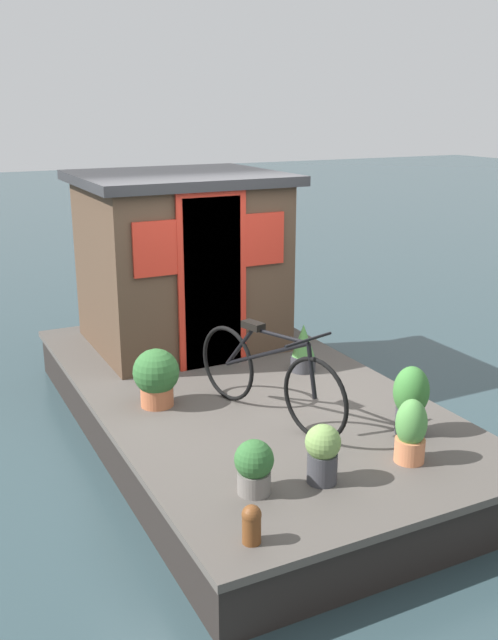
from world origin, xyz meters
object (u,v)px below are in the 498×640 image
at_px(potted_plant_geranium, 254,466).
at_px(potted_plant_ivy, 303,349).
at_px(bicycle, 268,376).
at_px(potted_plant_lavender, 156,376).
at_px(potted_plant_fern, 411,399).
at_px(houseboat_cabin, 181,259).
at_px(mooring_bollard, 252,523).
at_px(potted_plant_thyme, 411,432).
at_px(potted_plant_sage, 323,452).

bearing_deg(potted_plant_geranium, potted_plant_ivy, -38.75).
relative_size(bicycle, potted_plant_lavender, 3.26).
relative_size(potted_plant_ivy, potted_plant_fern, 0.85).
height_order(houseboat_cabin, mooring_bollard, houseboat_cabin).
relative_size(potted_plant_thyme, potted_plant_sage, 1.14).
height_order(bicycle, potted_plant_geranium, bicycle).
relative_size(bicycle, potted_plant_geranium, 4.39).
distance_m(bicycle, potted_plant_ivy, 1.18).
height_order(potted_plant_ivy, mooring_bollard, potted_plant_ivy).
bearing_deg(mooring_bollard, potted_plant_lavender, -4.64).
xyz_separation_m(houseboat_cabin, potted_plant_thyme, (-3.33, -0.48, -0.70)).
height_order(houseboat_cabin, potted_plant_thyme, houseboat_cabin).
relative_size(houseboat_cabin, potted_plant_ivy, 4.35).
bearing_deg(mooring_bollard, potted_plant_ivy, -36.73).
distance_m(bicycle, potted_plant_thyme, 1.29).
height_order(potted_plant_lavender, potted_plant_thyme, potted_plant_lavender).
bearing_deg(bicycle, mooring_bollard, 148.80).
xyz_separation_m(houseboat_cabin, mooring_bollard, (-3.73, 1.02, -0.80)).
distance_m(houseboat_cabin, potted_plant_thyme, 3.44).
bearing_deg(potted_plant_thyme, potted_plant_fern, -38.40).
bearing_deg(potted_plant_thyme, potted_plant_sage, 87.61).
relative_size(houseboat_cabin, bicycle, 1.24).
xyz_separation_m(potted_plant_lavender, potted_plant_fern, (-1.43, -1.62, 0.03)).
bearing_deg(potted_plant_geranium, bicycle, -32.53).
distance_m(bicycle, potted_plant_geranium, 1.23).
distance_m(potted_plant_geranium, potted_plant_sage, 0.50).
bearing_deg(potted_plant_thyme, potted_plant_lavender, 36.31).
height_order(potted_plant_thyme, potted_plant_sage, potted_plant_thyme).
height_order(bicycle, mooring_bollard, bicycle).
bearing_deg(potted_plant_fern, bicycle, 48.60).
relative_size(potted_plant_geranium, mooring_bollard, 1.54).
height_order(potted_plant_ivy, potted_plant_fern, potted_plant_fern).
height_order(potted_plant_thyme, potted_plant_ivy, potted_plant_thyme).
height_order(houseboat_cabin, bicycle, houseboat_cabin).
xyz_separation_m(potted_plant_ivy, potted_plant_fern, (-1.59, -0.04, 0.07)).
relative_size(potted_plant_thyme, potted_plant_ivy, 1.02).
bearing_deg(potted_plant_sage, bicycle, -8.49).
bearing_deg(bicycle, potted_plant_ivy, -45.24).
xyz_separation_m(houseboat_cabin, potted_plant_ivy, (-1.37, -0.74, -0.71)).
height_order(potted_plant_geranium, potted_plant_fern, potted_plant_fern).
bearing_deg(potted_plant_sage, mooring_bollard, 118.94).
bearing_deg(potted_plant_fern, potted_plant_lavender, 48.65).
xyz_separation_m(bicycle, potted_plant_thyme, (-1.14, -0.57, -0.14)).
height_order(bicycle, potted_plant_lavender, bicycle).
distance_m(bicycle, mooring_bollard, 1.81).
bearing_deg(potted_plant_ivy, houseboat_cabin, 28.23).
distance_m(potted_plant_sage, potted_plant_fern, 1.10).
distance_m(potted_plant_ivy, mooring_bollard, 2.94).
xyz_separation_m(houseboat_cabin, potted_plant_geranium, (-3.22, 0.75, -0.74)).
bearing_deg(potted_plant_ivy, mooring_bollard, 143.27).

